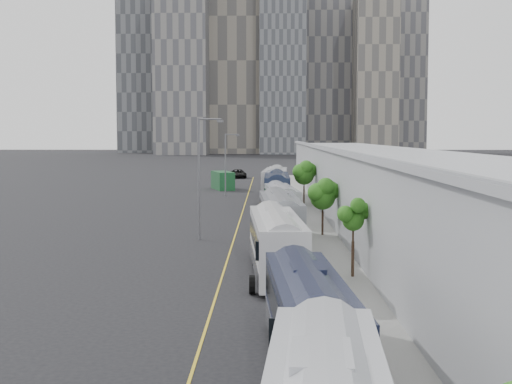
{
  "coord_description": "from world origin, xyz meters",
  "views": [
    {
      "loc": [
        1.13,
        -5.74,
        8.36
      ],
      "look_at": [
        0.13,
        61.12,
        3.0
      ],
      "focal_mm": 50.0,
      "sensor_mm": 36.0,
      "label": 1
    }
  ],
  "objects_px": {
    "bus_4": "(281,205)",
    "bus_5": "(277,192)",
    "bus_1": "(309,329)",
    "suv": "(238,174)",
    "bus_6": "(275,185)",
    "bus_2": "(276,249)",
    "street_lamp_near": "(201,170)",
    "bus_3": "(280,223)",
    "shipping_container": "(223,181)",
    "street_lamp_far": "(227,160)"
  },
  "relations": [
    {
      "from": "bus_1",
      "to": "bus_6",
      "type": "distance_m",
      "value": 70.06
    },
    {
      "from": "bus_5",
      "to": "shipping_container",
      "type": "relative_size",
      "value": 2.06
    },
    {
      "from": "suv",
      "to": "bus_1",
      "type": "bearing_deg",
      "value": -94.16
    },
    {
      "from": "street_lamp_far",
      "to": "suv",
      "type": "distance_m",
      "value": 41.72
    },
    {
      "from": "bus_1",
      "to": "street_lamp_near",
      "type": "distance_m",
      "value": 32.54
    },
    {
      "from": "shipping_container",
      "to": "bus_5",
      "type": "bearing_deg",
      "value": -89.08
    },
    {
      "from": "street_lamp_near",
      "to": "bus_1",
      "type": "bearing_deg",
      "value": -77.99
    },
    {
      "from": "bus_3",
      "to": "street_lamp_near",
      "type": "height_order",
      "value": "street_lamp_near"
    },
    {
      "from": "bus_2",
      "to": "street_lamp_near",
      "type": "bearing_deg",
      "value": 108.22
    },
    {
      "from": "suv",
      "to": "street_lamp_far",
      "type": "bearing_deg",
      "value": -97.57
    },
    {
      "from": "street_lamp_far",
      "to": "bus_3",
      "type": "bearing_deg",
      "value": -81.33
    },
    {
      "from": "bus_2",
      "to": "bus_3",
      "type": "bearing_deg",
      "value": 84.59
    },
    {
      "from": "bus_2",
      "to": "shipping_container",
      "type": "bearing_deg",
      "value": 92.94
    },
    {
      "from": "bus_6",
      "to": "bus_3",
      "type": "bearing_deg",
      "value": -86.8
    },
    {
      "from": "bus_6",
      "to": "suv",
      "type": "xyz_separation_m",
      "value": [
        -6.61,
        43.58,
        -0.88
      ]
    },
    {
      "from": "street_lamp_near",
      "to": "suv",
      "type": "xyz_separation_m",
      "value": [
        -0.33,
        82.06,
        -4.71
      ]
    },
    {
      "from": "street_lamp_near",
      "to": "suv",
      "type": "relative_size",
      "value": 1.59
    },
    {
      "from": "bus_4",
      "to": "suv",
      "type": "relative_size",
      "value": 2.01
    },
    {
      "from": "street_lamp_far",
      "to": "suv",
      "type": "height_order",
      "value": "street_lamp_far"
    },
    {
      "from": "bus_5",
      "to": "bus_3",
      "type": "bearing_deg",
      "value": -89.81
    },
    {
      "from": "bus_5",
      "to": "street_lamp_near",
      "type": "xyz_separation_m",
      "value": [
        -6.4,
        -26.09,
        3.83
      ]
    },
    {
      "from": "bus_4",
      "to": "bus_5",
      "type": "relative_size",
      "value": 0.88
    },
    {
      "from": "bus_3",
      "to": "shipping_container",
      "type": "xyz_separation_m",
      "value": [
        -7.82,
        54.85,
        -0.28
      ]
    },
    {
      "from": "bus_2",
      "to": "bus_1",
      "type": "bearing_deg",
      "value": -90.08
    },
    {
      "from": "bus_4",
      "to": "shipping_container",
      "type": "xyz_separation_m",
      "value": [
        -8.21,
        39.84,
        -0.12
      ]
    },
    {
      "from": "bus_2",
      "to": "street_lamp_near",
      "type": "distance_m",
      "value": 16.26
    },
    {
      "from": "bus_4",
      "to": "bus_6",
      "type": "relative_size",
      "value": 0.87
    },
    {
      "from": "bus_2",
      "to": "bus_5",
      "type": "xyz_separation_m",
      "value": [
        0.62,
        40.77,
        0.09
      ]
    },
    {
      "from": "bus_5",
      "to": "street_lamp_far",
      "type": "relative_size",
      "value": 1.64
    },
    {
      "from": "bus_3",
      "to": "street_lamp_near",
      "type": "relative_size",
      "value": 1.39
    },
    {
      "from": "bus_4",
      "to": "shipping_container",
      "type": "height_order",
      "value": "bus_4"
    },
    {
      "from": "bus_2",
      "to": "shipping_container",
      "type": "distance_m",
      "value": 67.93
    },
    {
      "from": "bus_1",
      "to": "street_lamp_far",
      "type": "distance_m",
      "value": 72.54
    },
    {
      "from": "bus_3",
      "to": "shipping_container",
      "type": "distance_m",
      "value": 55.4
    },
    {
      "from": "bus_4",
      "to": "suv",
      "type": "height_order",
      "value": "bus_4"
    },
    {
      "from": "bus_1",
      "to": "bus_2",
      "type": "xyz_separation_m",
      "value": [
        -0.94,
        16.9,
        0.14
      ]
    },
    {
      "from": "shipping_container",
      "to": "bus_1",
      "type": "bearing_deg",
      "value": -100.04
    },
    {
      "from": "bus_4",
      "to": "bus_5",
      "type": "bearing_deg",
      "value": 86.46
    },
    {
      "from": "bus_6",
      "to": "bus_2",
      "type": "bearing_deg",
      "value": -87.3
    },
    {
      "from": "bus_4",
      "to": "suv",
      "type": "xyz_separation_m",
      "value": [
        -6.97,
        69.05,
        -0.64
      ]
    },
    {
      "from": "bus_1",
      "to": "suv",
      "type": "height_order",
      "value": "bus_1"
    },
    {
      "from": "bus_4",
      "to": "bus_2",
      "type": "bearing_deg",
      "value": -96.44
    },
    {
      "from": "bus_3",
      "to": "street_lamp_near",
      "type": "bearing_deg",
      "value": 159.53
    },
    {
      "from": "bus_5",
      "to": "bus_6",
      "type": "height_order",
      "value": "bus_6"
    },
    {
      "from": "bus_4",
      "to": "bus_3",
      "type": "bearing_deg",
      "value": -96.15
    },
    {
      "from": "bus_5",
      "to": "street_lamp_far",
      "type": "distance_m",
      "value": 16.22
    },
    {
      "from": "bus_2",
      "to": "street_lamp_far",
      "type": "relative_size",
      "value": 1.56
    },
    {
      "from": "bus_1",
      "to": "bus_6",
      "type": "xyz_separation_m",
      "value": [
        -0.43,
        70.06,
        0.23
      ]
    },
    {
      "from": "bus_3",
      "to": "shipping_container",
      "type": "bearing_deg",
      "value": 95.35
    },
    {
      "from": "suv",
      "to": "shipping_container",
      "type": "bearing_deg",
      "value": -100.13
    }
  ]
}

